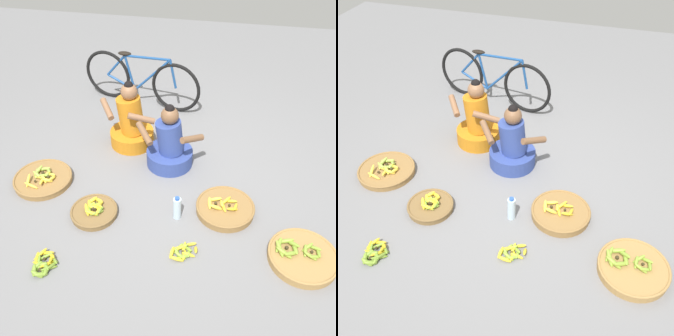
% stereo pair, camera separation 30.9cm
% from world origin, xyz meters
% --- Properties ---
extents(ground_plane, '(10.00, 10.00, 0.00)m').
position_xyz_m(ground_plane, '(0.00, 0.00, 0.00)').
color(ground_plane, slate).
extents(vendor_woman_front, '(0.76, 0.52, 0.77)m').
position_xyz_m(vendor_woman_front, '(-0.08, 0.30, 0.24)').
color(vendor_woman_front, '#334793').
rests_on(vendor_woman_front, ground).
extents(vendor_woman_behind, '(0.71, 0.52, 0.83)m').
position_xyz_m(vendor_woman_behind, '(-0.59, 0.59, 0.27)').
color(vendor_woman_behind, orange).
rests_on(vendor_woman_behind, ground).
extents(bicycle_leaning, '(1.68, 0.39, 0.73)m').
position_xyz_m(bicycle_leaning, '(-0.71, 1.54, 0.36)').
color(bicycle_leaning, black).
rests_on(bicycle_leaning, ground).
extents(banana_basket_near_bicycle, '(0.58, 0.58, 0.15)m').
position_xyz_m(banana_basket_near_bicycle, '(0.60, -0.35, 0.05)').
color(banana_basket_near_bicycle, olive).
rests_on(banana_basket_near_bicycle, ground).
extents(banana_basket_near_vendor, '(0.62, 0.62, 0.14)m').
position_xyz_m(banana_basket_near_vendor, '(-1.36, -0.27, 0.04)').
color(banana_basket_near_vendor, olive).
rests_on(banana_basket_near_vendor, ground).
extents(banana_basket_back_left, '(0.46, 0.46, 0.14)m').
position_xyz_m(banana_basket_back_left, '(-0.66, -0.63, 0.04)').
color(banana_basket_back_left, brown).
rests_on(banana_basket_back_left, ground).
extents(banana_basket_front_left, '(0.61, 0.61, 0.16)m').
position_xyz_m(banana_basket_front_left, '(1.31, -0.81, 0.05)').
color(banana_basket_front_left, '#A87F47').
rests_on(banana_basket_front_left, ground).
extents(loose_bananas_mid_left, '(0.25, 0.21, 0.08)m').
position_xyz_m(loose_bananas_mid_left, '(0.28, -0.93, 0.03)').
color(loose_bananas_mid_left, '#8CAD38').
rests_on(loose_bananas_mid_left, ground).
extents(loose_bananas_back_right, '(0.26, 0.31, 0.09)m').
position_xyz_m(loose_bananas_back_right, '(-0.89, -1.29, 0.03)').
color(loose_bananas_back_right, olive).
rests_on(loose_bananas_back_right, ground).
extents(water_bottle, '(0.08, 0.08, 0.27)m').
position_xyz_m(water_bottle, '(0.15, -0.51, 0.12)').
color(water_bottle, silver).
rests_on(water_bottle, ground).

